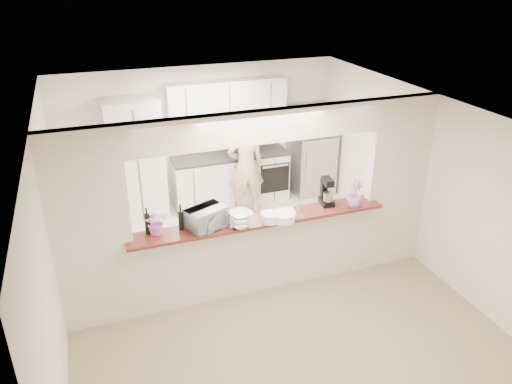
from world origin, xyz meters
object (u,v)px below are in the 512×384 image
refrigerator (312,150)px  toaster_oven (207,218)px  stand_mixer (327,192)px  person (246,167)px

refrigerator → toaster_oven: refrigerator is taller
toaster_oven → refrigerator: bearing=21.1°
stand_mixer → person: bearing=101.0°
stand_mixer → person: 2.23m
refrigerator → stand_mixer: bearing=-112.1°
refrigerator → toaster_oven: size_ratio=3.53×
toaster_oven → person: person is taller
refrigerator → person: person is taller
toaster_oven → stand_mixer: stand_mixer is taller
toaster_oven → stand_mixer: bearing=-19.6°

